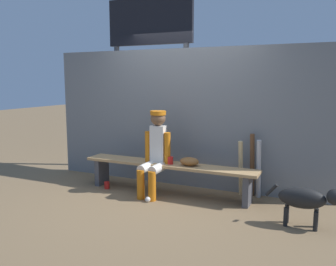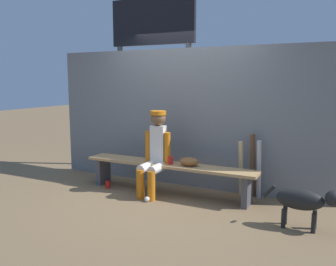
{
  "view_description": "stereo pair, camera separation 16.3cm",
  "coord_description": "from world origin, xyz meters",
  "px_view_note": "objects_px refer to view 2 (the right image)",
  "views": [
    {
      "loc": [
        2.14,
        -4.63,
        1.66
      ],
      "look_at": [
        0.0,
        0.0,
        0.91
      ],
      "focal_mm": 38.08,
      "sensor_mm": 36.0,
      "label": 1
    },
    {
      "loc": [
        2.29,
        -4.56,
        1.66
      ],
      "look_at": [
        0.0,
        0.0,
        0.91
      ],
      "focal_mm": 38.08,
      "sensor_mm": 36.0,
      "label": 2
    }
  ],
  "objects_px": {
    "baseball_glove": "(189,162)",
    "cup_on_bench": "(170,160)",
    "player_seated": "(155,150)",
    "dog": "(305,201)",
    "bat_wood_natural": "(241,169)",
    "dugout_bench": "(168,170)",
    "bat_aluminum_silver": "(259,170)",
    "cup_on_ground": "(108,185)",
    "bat_wood_dark": "(253,166)",
    "scoreboard": "(155,43)",
    "baseball": "(147,199)"
  },
  "relations": [
    {
      "from": "baseball",
      "to": "cup_on_bench",
      "type": "height_order",
      "value": "cup_on_bench"
    },
    {
      "from": "cup_on_bench",
      "to": "scoreboard",
      "type": "xyz_separation_m",
      "value": [
        -0.92,
        1.25,
        1.81
      ]
    },
    {
      "from": "cup_on_ground",
      "to": "scoreboard",
      "type": "height_order",
      "value": "scoreboard"
    },
    {
      "from": "baseball",
      "to": "dog",
      "type": "relative_size",
      "value": 0.09
    },
    {
      "from": "player_seated",
      "to": "bat_wood_natural",
      "type": "xyz_separation_m",
      "value": [
        1.16,
        0.46,
        -0.26
      ]
    },
    {
      "from": "player_seated",
      "to": "bat_wood_dark",
      "type": "relative_size",
      "value": 1.34
    },
    {
      "from": "bat_wood_dark",
      "to": "scoreboard",
      "type": "height_order",
      "value": "scoreboard"
    },
    {
      "from": "player_seated",
      "to": "dog",
      "type": "height_order",
      "value": "player_seated"
    },
    {
      "from": "dugout_bench",
      "to": "cup_on_ground",
      "type": "relative_size",
      "value": 24.14
    },
    {
      "from": "dugout_bench",
      "to": "cup_on_bench",
      "type": "xyz_separation_m",
      "value": [
        0.05,
        -0.03,
        0.15
      ]
    },
    {
      "from": "baseball_glove",
      "to": "dog",
      "type": "height_order",
      "value": "baseball_glove"
    },
    {
      "from": "player_seated",
      "to": "scoreboard",
      "type": "distance_m",
      "value": 2.24
    },
    {
      "from": "baseball_glove",
      "to": "bat_wood_dark",
      "type": "relative_size",
      "value": 0.31
    },
    {
      "from": "bat_wood_natural",
      "to": "baseball",
      "type": "relative_size",
      "value": 10.99
    },
    {
      "from": "player_seated",
      "to": "scoreboard",
      "type": "height_order",
      "value": "scoreboard"
    },
    {
      "from": "dugout_bench",
      "to": "cup_on_bench",
      "type": "height_order",
      "value": "cup_on_bench"
    },
    {
      "from": "dugout_bench",
      "to": "bat_aluminum_silver",
      "type": "relative_size",
      "value": 3.12
    },
    {
      "from": "baseball_glove",
      "to": "cup_on_bench",
      "type": "xyz_separation_m",
      "value": [
        -0.28,
        -0.03,
        -0.01
      ]
    },
    {
      "from": "baseball",
      "to": "cup_on_ground",
      "type": "xyz_separation_m",
      "value": [
        -0.87,
        0.28,
        0.02
      ]
    },
    {
      "from": "bat_aluminum_silver",
      "to": "cup_on_bench",
      "type": "bearing_deg",
      "value": -162.77
    },
    {
      "from": "dugout_bench",
      "to": "dog",
      "type": "bearing_deg",
      "value": -13.2
    },
    {
      "from": "bat_aluminum_silver",
      "to": "scoreboard",
      "type": "relative_size",
      "value": 0.25
    },
    {
      "from": "bat_wood_dark",
      "to": "baseball",
      "type": "distance_m",
      "value": 1.57
    },
    {
      "from": "bat_aluminum_silver",
      "to": "dog",
      "type": "height_order",
      "value": "bat_aluminum_silver"
    },
    {
      "from": "cup_on_bench",
      "to": "dog",
      "type": "xyz_separation_m",
      "value": [
        1.89,
        -0.42,
        -0.18
      ]
    },
    {
      "from": "player_seated",
      "to": "bat_wood_dark",
      "type": "xyz_separation_m",
      "value": [
        1.31,
        0.52,
        -0.21
      ]
    },
    {
      "from": "dog",
      "to": "scoreboard",
      "type": "bearing_deg",
      "value": 149.3
    },
    {
      "from": "cup_on_bench",
      "to": "dugout_bench",
      "type": "bearing_deg",
      "value": 147.88
    },
    {
      "from": "dog",
      "to": "bat_wood_natural",
      "type": "bearing_deg",
      "value": 139.56
    },
    {
      "from": "bat_aluminum_silver",
      "to": "scoreboard",
      "type": "xyz_separation_m",
      "value": [
        -2.12,
        0.88,
        1.9
      ]
    },
    {
      "from": "bat_aluminum_silver",
      "to": "baseball",
      "type": "relative_size",
      "value": 11.51
    },
    {
      "from": "bat_aluminum_silver",
      "to": "cup_on_ground",
      "type": "height_order",
      "value": "bat_aluminum_silver"
    },
    {
      "from": "dog",
      "to": "cup_on_bench",
      "type": "bearing_deg",
      "value": 167.42
    },
    {
      "from": "baseball_glove",
      "to": "cup_on_bench",
      "type": "bearing_deg",
      "value": -173.16
    },
    {
      "from": "cup_on_ground",
      "to": "cup_on_bench",
      "type": "relative_size",
      "value": 1.0
    },
    {
      "from": "scoreboard",
      "to": "cup_on_ground",
      "type": "bearing_deg",
      "value": -94.01
    },
    {
      "from": "baseball",
      "to": "bat_aluminum_silver",
      "type": "bearing_deg",
      "value": 30.48
    },
    {
      "from": "cup_on_ground",
      "to": "dog",
      "type": "bearing_deg",
      "value": -5.43
    },
    {
      "from": "bat_wood_natural",
      "to": "cup_on_bench",
      "type": "xyz_separation_m",
      "value": [
        -0.94,
        -0.39,
        0.11
      ]
    },
    {
      "from": "bat_wood_natural",
      "to": "scoreboard",
      "type": "relative_size",
      "value": 0.24
    },
    {
      "from": "baseball_glove",
      "to": "bat_wood_natural",
      "type": "distance_m",
      "value": 0.76
    },
    {
      "from": "cup_on_ground",
      "to": "scoreboard",
      "type": "bearing_deg",
      "value": 85.99
    },
    {
      "from": "player_seated",
      "to": "baseball_glove",
      "type": "bearing_deg",
      "value": 12.19
    },
    {
      "from": "bat_wood_natural",
      "to": "cup_on_bench",
      "type": "height_order",
      "value": "bat_wood_natural"
    },
    {
      "from": "baseball",
      "to": "dugout_bench",
      "type": "bearing_deg",
      "value": 78.03
    },
    {
      "from": "baseball",
      "to": "cup_on_bench",
      "type": "bearing_deg",
      "value": 70.35
    },
    {
      "from": "bat_wood_natural",
      "to": "bat_aluminum_silver",
      "type": "xyz_separation_m",
      "value": [
        0.26,
        -0.02,
        0.02
      ]
    },
    {
      "from": "bat_wood_natural",
      "to": "scoreboard",
      "type": "xyz_separation_m",
      "value": [
        -1.86,
        0.86,
        1.92
      ]
    },
    {
      "from": "baseball_glove",
      "to": "bat_wood_dark",
      "type": "height_order",
      "value": "bat_wood_dark"
    },
    {
      "from": "bat_wood_dark",
      "to": "dog",
      "type": "height_order",
      "value": "bat_wood_dark"
    }
  ]
}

